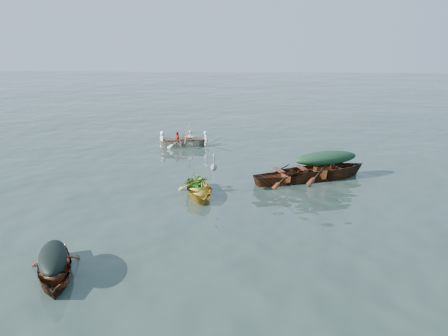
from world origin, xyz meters
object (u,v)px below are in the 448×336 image
object	(u,v)px
dark_covered_boat	(55,277)
green_tarp_boat	(325,179)
open_wooden_boat	(290,183)
rowed_boat	(184,146)
heron	(214,171)
yellow_dinghy	(199,196)

from	to	relation	value
dark_covered_boat	green_tarp_boat	distance (m)	10.75
dark_covered_boat	open_wooden_boat	world-z (taller)	open_wooden_boat
green_tarp_boat	open_wooden_boat	world-z (taller)	green_tarp_boat
rowed_boat	heron	xyz separation A→B (m)	(2.22, -7.28, 0.85)
yellow_dinghy	open_wooden_boat	world-z (taller)	open_wooden_boat
green_tarp_boat	open_wooden_boat	xyz separation A→B (m)	(-1.39, -0.60, 0.00)
yellow_dinghy	heron	xyz separation A→B (m)	(0.52, 0.20, 0.85)
open_wooden_boat	yellow_dinghy	bearing A→B (deg)	95.73
yellow_dinghy	heron	distance (m)	1.01
green_tarp_boat	heron	xyz separation A→B (m)	(-4.14, -2.14, 0.85)
open_wooden_boat	rowed_boat	distance (m)	7.59
yellow_dinghy	heron	size ratio (longest dim) A/B	3.17
yellow_dinghy	green_tarp_boat	world-z (taller)	green_tarp_boat
yellow_dinghy	dark_covered_boat	world-z (taller)	yellow_dinghy
rowed_boat	yellow_dinghy	bearing A→B (deg)	-178.85
yellow_dinghy	rowed_boat	size ratio (longest dim) A/B	0.82
dark_covered_boat	heron	bearing A→B (deg)	39.50
dark_covered_boat	rowed_boat	distance (m)	13.16
open_wooden_boat	heron	bearing A→B (deg)	96.98
green_tarp_boat	rowed_boat	xyz separation A→B (m)	(-6.36, 5.13, 0.00)
rowed_boat	heron	size ratio (longest dim) A/B	3.87
yellow_dinghy	open_wooden_boat	size ratio (longest dim) A/B	0.74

